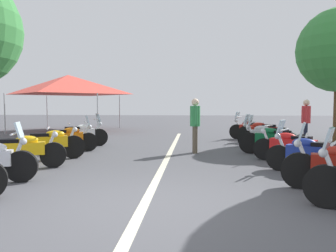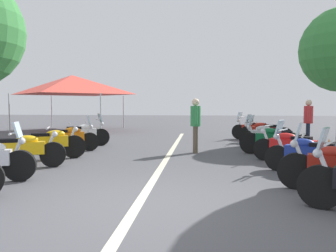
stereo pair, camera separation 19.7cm
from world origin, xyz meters
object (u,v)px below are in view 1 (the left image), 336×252
Objects in this scene: bystander_0 at (195,121)px; motorcycle_left_row_5 at (79,134)px; motorcycle_right_row_3 at (292,146)px; motorcycle_left_row_4 at (67,138)px; event_tent at (68,85)px; motorcycle_right_row_4 at (274,139)px; motorcycle_right_row_6 at (263,132)px; motorcycle_right_row_2 at (311,154)px; motorcycle_left_row_3 at (49,143)px; traffic_cone_0 at (328,150)px; motorcycle_right_row_5 at (266,135)px; bystander_1 at (306,119)px; motorcycle_right_row_7 at (251,129)px; motorcycle_left_row_2 at (20,150)px.

motorcycle_left_row_5 is at bearing 157.28° from bystander_0.
bystander_0 is (1.54, 2.55, 0.57)m from motorcycle_right_row_3.
event_tent reaches higher than motorcycle_left_row_4.
motorcycle_right_row_4 is 0.39× the size of event_tent.
motorcycle_right_row_6 is (1.53, -6.84, -0.00)m from motorcycle_left_row_5.
motorcycle_right_row_2 is at bearing -56.02° from bystander_0.
motorcycle_right_row_6 is at bearing -59.51° from motorcycle_right_row_3.
motorcycle_left_row_3 is at bearing 33.13° from motorcycle_right_row_4.
motorcycle_right_row_4 is at bearing 57.92° from traffic_cone_0.
motorcycle_right_row_2 is 4.24m from motorcycle_right_row_5.
motorcycle_right_row_3 is at bearing 115.61° from traffic_cone_0.
motorcycle_right_row_5 is 1.88m from bystander_1.
motorcycle_right_row_2 is 14.67m from event_tent.
bystander_1 is at bearing 159.20° from motorcycle_right_row_7.
event_tent is (3.81, 9.61, 2.18)m from motorcycle_right_row_7.
bystander_1 is at bearing -76.71° from motorcycle_right_row_2.
event_tent is at bearing -17.65° from motorcycle_right_row_2.
event_tent is at bearing 84.13° from motorcycle_left_row_5.
motorcycle_right_row_7 is at bearing 25.58° from motorcycle_left_row_2.
bystander_0 reaches higher than motorcycle_left_row_2.
motorcycle_right_row_7 reaches higher than motorcycle_right_row_3.
motorcycle_right_row_7 is (1.32, 0.21, 0.00)m from motorcycle_right_row_6.
motorcycle_right_row_5 reaches higher than motorcycle_right_row_2.
motorcycle_right_row_2 is 6.96m from motorcycle_right_row_7.
motorcycle_right_row_2 is (-2.82, -6.69, -0.00)m from motorcycle_left_row_4.
motorcycle_right_row_2 is 0.98× the size of motorcycle_right_row_7.
bystander_1 is at bearing -7.51° from traffic_cone_0.
event_tent is at bearing -9.43° from motorcycle_right_row_5.
bystander_0 reaches higher than motorcycle_right_row_2.
motorcycle_right_row_7 is at bearing -111.60° from event_tent.
motorcycle_left_row_5 is (2.75, 0.12, 0.01)m from motorcycle_left_row_3.
motorcycle_right_row_6 is 3.83m from bystander_0.
bystander_1 reaches higher than traffic_cone_0.
motorcycle_left_row_2 is 1.07× the size of motorcycle_right_row_5.
motorcycle_left_row_4 reaches higher than motorcycle_right_row_3.
motorcycle_left_row_4 is 7.36m from motorcycle_right_row_6.
motorcycle_right_row_5 is at bearing -2.97° from motorcycle_left_row_3.
motorcycle_left_row_2 is 11.37m from event_tent.
bystander_1 is at bearing -117.01° from event_tent.
motorcycle_left_row_5 is 8.34m from bystander_1.
motorcycle_left_row_5 is 7.01m from motorcycle_right_row_6.
motorcycle_left_row_4 is at bearing 66.09° from motorcycle_left_row_3.
motorcycle_left_row_2 is 5.12m from bystander_0.
motorcycle_right_row_5 is (4.22, -6.66, 0.01)m from motorcycle_left_row_2.
bystander_1 is (3.09, -0.41, 0.72)m from traffic_cone_0.
event_tent is at bearing 81.40° from motorcycle_left_row_3.
motorcycle_right_row_6 is (2.82, -6.80, 0.01)m from motorcycle_left_row_4.
motorcycle_right_row_2 is at bearing -46.30° from motorcycle_left_row_4.
motorcycle_left_row_5 is 0.92× the size of motorcycle_right_row_4.
motorcycle_left_row_4 is at bearing -118.11° from motorcycle_left_row_5.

